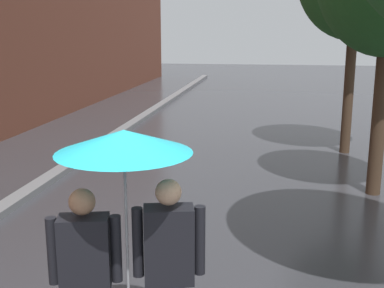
{
  "coord_description": "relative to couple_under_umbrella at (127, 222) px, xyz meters",
  "views": [
    {
      "loc": [
        1.06,
        -2.93,
        2.88
      ],
      "look_at": [
        -0.02,
        3.63,
        1.35
      ],
      "focal_mm": 46.48,
      "sensor_mm": 36.0,
      "label": 1
    }
  ],
  "objects": [
    {
      "name": "kerb_strip",
      "position": [
        -3.14,
        9.36,
        -1.33
      ],
      "size": [
        0.3,
        36.0,
        0.12
      ],
      "primitive_type": "cube",
      "color": "slate",
      "rests_on": "ground"
    },
    {
      "name": "couple_under_umbrella",
      "position": [
        0.0,
        0.0,
        0.0
      ],
      "size": [
        1.23,
        1.07,
        2.14
      ],
      "color": "#1E233D",
      "rests_on": "ground"
    }
  ]
}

